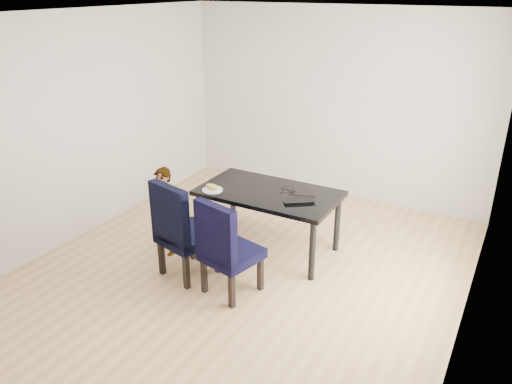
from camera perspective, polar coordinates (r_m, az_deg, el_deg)
The scene contains 14 objects.
floor at distance 5.68m, azimuth -0.99°, elevation -8.66°, with size 4.50×5.00×0.01m, color tan.
ceiling at distance 4.85m, azimuth -1.22°, elevation 19.77°, with size 4.50×5.00×0.01m, color white.
wall_back at distance 7.30m, azimuth 8.99°, elevation 9.81°, with size 4.50×0.01×2.70m, color silver.
wall_front at distance 3.38m, azimuth -23.21°, elevation -7.81°, with size 4.50×0.01×2.70m, color silver.
wall_left at distance 6.50m, azimuth -18.70°, elevation 7.26°, with size 0.01×5.00×2.70m, color silver.
wall_right at distance 4.49m, azimuth 24.65°, elevation -0.46°, with size 0.01×5.00×2.70m, color white.
dining_table at distance 5.88m, azimuth 1.43°, elevation -3.27°, with size 1.60×0.90×0.75m, color black.
chair_left at distance 5.37m, azimuth -7.78°, elevation -4.09°, with size 0.53×0.55×1.10m, color black.
chair_right at distance 5.03m, azimuth -2.79°, elevation -6.20°, with size 0.50×0.52×1.05m, color black.
child at distance 5.85m, azimuth -10.42°, elevation -2.20°, with size 0.38×0.25×1.05m, color orange.
plate at distance 5.77m, azimuth -5.00°, elevation 0.24°, with size 0.24×0.24×0.01m, color silver.
sandwich at distance 5.75m, azimuth -5.03°, elevation 0.61°, with size 0.17×0.08×0.07m, color #B78D41.
laptop at distance 5.50m, azimuth 4.87°, elevation -0.82°, with size 0.34×0.22×0.03m, color black.
cable_tangle at distance 5.68m, azimuth 3.59°, elevation -0.13°, with size 0.15×0.15×0.01m, color black.
Camera 1 is at (2.45, -4.18, 2.97)m, focal length 35.00 mm.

